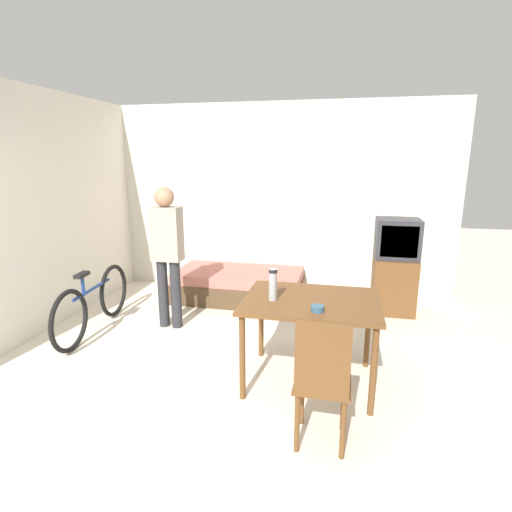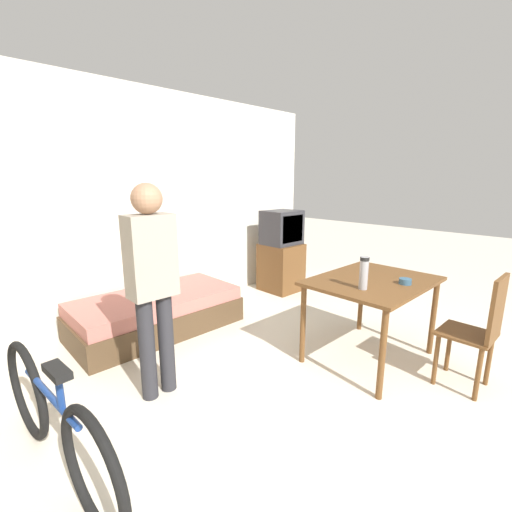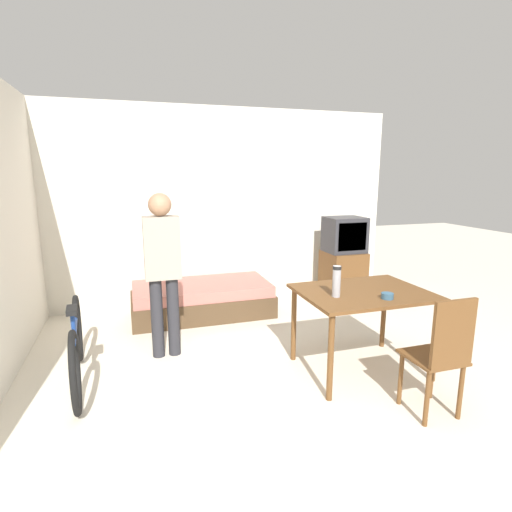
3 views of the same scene
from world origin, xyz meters
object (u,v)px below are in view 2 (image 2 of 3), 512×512
tv (281,253)px  thermos_flask (364,272)px  daybed (157,313)px  mate_bowl (405,281)px  dining_table (372,289)px  person_standing (152,278)px  bicycle (55,423)px  wooden_chair (480,328)px

tv → thermos_flask: size_ratio=4.44×
daybed → mate_bowl: bearing=-61.0°
dining_table → person_standing: person_standing is taller
bicycle → mate_bowl: size_ratio=15.68×
wooden_chair → person_standing: size_ratio=0.59×
tv → wooden_chair: 2.88m
wooden_chair → bicycle: wooden_chair is taller
daybed → mate_bowl: mate_bowl is taller
tv → bicycle: bearing=-157.7°
wooden_chair → thermos_flask: size_ratio=3.53×
daybed → person_standing: (-0.55, -1.07, 0.75)m
dining_table → mate_bowl: bearing=-75.4°
tv → mate_bowl: size_ratio=11.75×
daybed → person_standing: 1.42m
tv → daybed: bearing=-179.7°
dining_table → mate_bowl: mate_bowl is taller
bicycle → mate_bowl: 2.73m
dining_table → wooden_chair: size_ratio=1.19×
bicycle → person_standing: size_ratio=0.99×
daybed → tv: 2.09m
dining_table → person_standing: size_ratio=0.70×
daybed → bicycle: bicycle is taller
wooden_chair → bicycle: size_ratio=0.60×
wooden_chair → mate_bowl: bearing=97.9°
person_standing → mate_bowl: 2.10m
tv → wooden_chair: tv is taller
daybed → wooden_chair: wooden_chair is taller
bicycle → thermos_flask: (2.17, -0.62, 0.58)m
person_standing → daybed: bearing=62.6°
daybed → tv: tv is taller
wooden_chair → person_standing: 2.55m
dining_table → thermos_flask: (-0.32, -0.08, 0.24)m
tv → dining_table: 2.15m
wooden_chair → thermos_flask: thermos_flask is taller
daybed → dining_table: bearing=-59.3°
person_standing → thermos_flask: bearing=-34.1°
mate_bowl → bicycle: bearing=162.5°
dining_table → thermos_flask: 0.41m
daybed → tv: size_ratio=1.47×
dining_table → mate_bowl: (0.07, -0.26, 0.12)m
thermos_flask → mate_bowl: size_ratio=2.65×
thermos_flask → tv: bearing=58.6°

